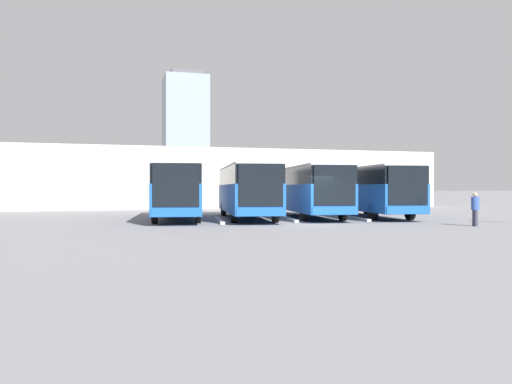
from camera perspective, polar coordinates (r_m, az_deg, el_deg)
ground_plane at (r=26.08m, az=6.27°, el=-3.67°), size 600.00×600.00×0.00m
bus_0 at (r=33.24m, az=12.87°, el=0.31°), size 4.02×11.43×3.21m
curb_divider_0 at (r=30.86m, az=11.00°, el=-2.90°), size 0.96×5.42×0.15m
bus_1 at (r=31.82m, az=6.01°, el=0.31°), size 4.02×11.43×3.21m
curb_divider_1 at (r=29.59m, az=3.50°, el=-3.03°), size 0.96×5.42×0.15m
bus_2 at (r=30.28m, az=-1.08°, el=0.31°), size 4.02×11.43×3.21m
curb_divider_2 at (r=28.25m, az=-4.26°, el=-3.20°), size 0.96×5.42×0.15m
bus_3 at (r=30.11m, az=-9.00°, el=0.31°), size 4.02×11.43×3.21m
pedestrian at (r=26.68m, az=23.76°, el=-1.69°), size 0.46×0.46×1.66m
station_building at (r=50.35m, az=-4.70°, el=1.51°), size 43.65×13.22×5.57m
office_tower at (r=246.73m, az=-8.08°, el=6.63°), size 20.68×20.68×58.31m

